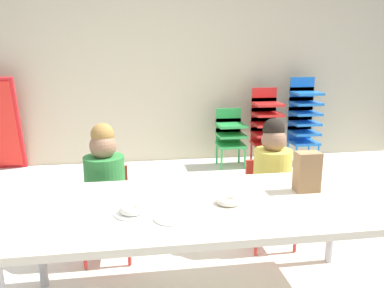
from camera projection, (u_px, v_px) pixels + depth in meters
The scene contains 13 objects.
ground_plane at pixel (178, 263), 2.64m from camera, with size 6.57×5.03×0.02m.
back_wall at pixel (152, 58), 4.76m from camera, with size 6.57×0.10×2.52m, color beige.
craft_table at pixel (205, 211), 2.02m from camera, with size 1.97×0.84×0.62m.
seated_child_near_camera at pixel (105, 179), 2.57m from camera, with size 0.33×0.33×0.92m.
seated_child_middle_seat at pixel (272, 171), 2.74m from camera, with size 0.34×0.34×0.92m.
kid_chair_green_stack at pixel (230, 133), 4.71m from camera, with size 0.32×0.30×0.68m.
kid_chair_red_stack at pixel (266, 122), 4.75m from camera, with size 0.32×0.30×0.92m.
kid_chair_blue_stack at pixel (304, 116), 4.81m from camera, with size 0.32×0.30×1.04m.
paper_bag_brown at pixel (307, 172), 2.16m from camera, with size 0.13×0.09×0.22m, color #9E754C.
paper_plate_near_edge at pixel (133, 213), 1.88m from camera, with size 0.18×0.18×0.01m, color white.
paper_plate_center_table at pixel (173, 218), 1.83m from camera, with size 0.18×0.18×0.01m, color white.
donut_powdered_on_plate at pixel (133, 209), 1.87m from camera, with size 0.13×0.13×0.04m, color white.
donut_powdered_loose at pixel (228, 200), 2.00m from camera, with size 0.12×0.12×0.04m, color white.
Camera 1 is at (-0.27, -2.37, 1.38)m, focal length 37.08 mm.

